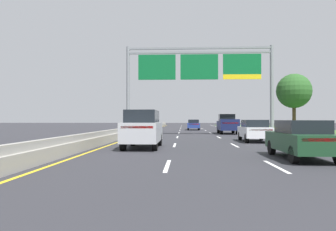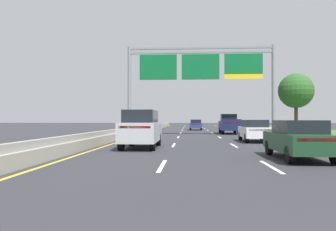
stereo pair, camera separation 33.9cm
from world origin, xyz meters
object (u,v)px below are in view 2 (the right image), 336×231
at_px(car_white_right_lane_sedan, 255,130).
at_px(car_blue_centre_lane_sedan, 196,125).
at_px(overhead_sign_gantry, 200,71).
at_px(pickup_truck_navy, 229,124).
at_px(car_silver_left_lane_suv, 141,128).
at_px(roadside_tree_mid, 296,91).
at_px(car_darkgreen_right_lane_sedan, 298,139).

xyz_separation_m(car_white_right_lane_sedan, car_blue_centre_lane_sedan, (-3.63, 25.49, 0.00)).
relative_size(overhead_sign_gantry, pickup_truck_navy, 2.76).
xyz_separation_m(overhead_sign_gantry, car_silver_left_lane_suv, (-3.88, -15.17, -5.43)).
distance_m(car_white_right_lane_sedan, car_silver_left_lane_suv, 9.29).
xyz_separation_m(car_blue_centre_lane_sedan, roadside_tree_mid, (10.05, -14.71, 3.73)).
relative_size(overhead_sign_gantry, roadside_tree_mid, 2.36).
bearing_deg(car_white_right_lane_sedan, car_silver_left_lane_suv, 128.42).
distance_m(pickup_truck_navy, car_darkgreen_right_lane_sedan, 23.23).
relative_size(pickup_truck_navy, car_blue_centre_lane_sedan, 1.23).
distance_m(car_blue_centre_lane_sedan, roadside_tree_mid, 18.20).
bearing_deg(overhead_sign_gantry, car_silver_left_lane_suv, -104.34).
bearing_deg(overhead_sign_gantry, roadside_tree_mid, 6.98).
bearing_deg(car_silver_left_lane_suv, car_blue_centre_lane_sedan, -6.92).
relative_size(car_silver_left_lane_suv, car_blue_centre_lane_sedan, 1.06).
height_order(pickup_truck_navy, car_darkgreen_right_lane_sedan, pickup_truck_navy).
xyz_separation_m(overhead_sign_gantry, car_blue_centre_lane_sedan, (-0.11, 15.92, -5.71)).
height_order(pickup_truck_navy, car_white_right_lane_sedan, pickup_truck_navy).
bearing_deg(roadside_tree_mid, car_darkgreen_right_lane_sedan, -107.73).
bearing_deg(car_white_right_lane_sedan, car_darkgreen_right_lane_sedan, 179.51).
bearing_deg(car_white_right_lane_sedan, overhead_sign_gantry, 21.49).
distance_m(car_darkgreen_right_lane_sedan, car_white_right_lane_sedan, 10.28).
bearing_deg(roadside_tree_mid, car_blue_centre_lane_sedan, 124.35).
distance_m(overhead_sign_gantry, car_silver_left_lane_suv, 16.57).
distance_m(car_white_right_lane_sedan, car_blue_centre_lane_sedan, 25.74).
bearing_deg(overhead_sign_gantry, car_white_right_lane_sedan, -69.78).
xyz_separation_m(pickup_truck_navy, roadside_tree_mid, (6.63, -2.18, 3.48)).
height_order(car_white_right_lane_sedan, car_blue_centre_lane_sedan, same).
relative_size(overhead_sign_gantry, car_white_right_lane_sedan, 3.39).
bearing_deg(car_white_right_lane_sedan, car_blue_centre_lane_sedan, 9.38).
relative_size(car_darkgreen_right_lane_sedan, car_silver_left_lane_suv, 0.94).
relative_size(car_white_right_lane_sedan, roadside_tree_mid, 0.70).
relative_size(pickup_truck_navy, car_silver_left_lane_suv, 1.16).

